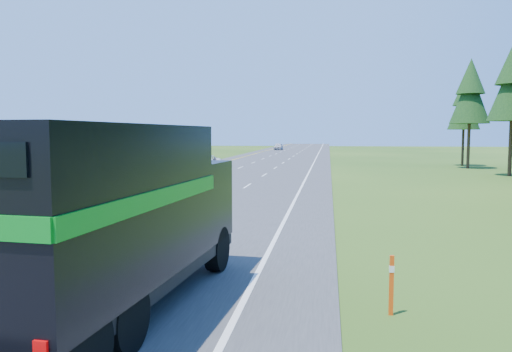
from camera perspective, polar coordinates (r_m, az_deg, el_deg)
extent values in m
cube|color=#38383A|center=(45.87, -0.84, 0.43)|extent=(15.00, 260.00, 0.04)
cube|color=yellow|center=(47.05, -7.47, 0.53)|extent=(0.15, 260.00, 0.01)
cube|color=white|center=(45.32, 6.04, 0.38)|extent=(0.15, 260.00, 0.01)
cylinder|color=black|center=(13.83, -13.23, -7.63)|extent=(0.45, 1.17, 1.14)
cylinder|color=black|center=(13.04, -4.49, -8.28)|extent=(0.45, 1.17, 1.14)
cylinder|color=black|center=(9.76, -26.50, -13.32)|extent=(0.45, 1.17, 1.14)
cylinder|color=black|center=(8.60, -14.75, -15.44)|extent=(0.45, 1.17, 1.14)
cylinder|color=black|center=(7.60, -19.32, -18.35)|extent=(0.45, 1.17, 1.14)
cube|color=black|center=(10.45, -15.89, -11.08)|extent=(3.14, 8.47, 0.29)
cube|color=black|center=(13.08, -9.23, -2.69)|extent=(2.68, 2.06, 1.97)
cube|color=black|center=(13.90, -7.79, -0.07)|extent=(2.28, 0.24, 0.62)
cube|color=black|center=(9.51, -18.21, -3.02)|extent=(3.06, 6.21, 2.85)
cube|color=#078118|center=(10.23, -24.58, -1.87)|extent=(0.51, 6.01, 0.31)
cube|color=#078118|center=(8.89, -10.92, -2.47)|extent=(0.51, 6.01, 0.31)
cube|color=black|center=(6.50, -26.31, 1.68)|extent=(0.47, 0.08, 0.42)
cube|color=#B20505|center=(6.79, -23.42, -17.48)|extent=(0.19, 0.06, 0.15)
imported|color=white|center=(46.14, -5.94, 1.42)|extent=(2.82, 5.70, 1.55)
imported|color=#B9B8C0|center=(109.09, 2.58, 3.40)|extent=(1.82, 4.34, 1.47)
cube|color=#F8460D|center=(10.37, 15.21, -11.97)|extent=(0.09, 0.04, 1.20)
cube|color=white|center=(10.28, 15.25, -10.23)|extent=(0.10, 0.05, 0.13)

